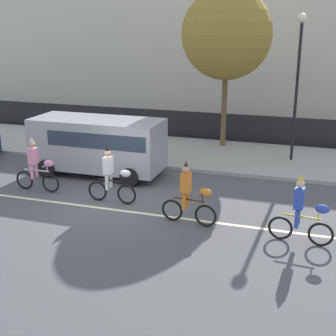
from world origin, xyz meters
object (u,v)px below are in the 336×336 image
(parade_cyclist_cobalt, at_px, (302,214))
(parade_cyclist_orange, at_px, (189,197))
(parade_cyclist_pink, at_px, (37,168))
(street_lamp_post, at_px, (298,67))
(parade_cyclist_zebra, at_px, (112,178))
(parked_van_grey, at_px, (99,142))

(parade_cyclist_cobalt, bearing_deg, parade_cyclist_orange, 174.75)
(parade_cyclist_pink, xyz_separation_m, parade_cyclist_orange, (5.79, -1.09, 0.00))
(parade_cyclist_pink, bearing_deg, street_lamp_post, 37.29)
(parade_cyclist_zebra, distance_m, parade_cyclist_orange, 2.98)
(parked_van_grey, bearing_deg, parade_cyclist_orange, -37.53)
(parade_cyclist_cobalt, bearing_deg, street_lamp_post, 95.66)
(parade_cyclist_pink, relative_size, parked_van_grey, 0.38)
(parade_cyclist_cobalt, height_order, street_lamp_post, street_lamp_post)
(parade_cyclist_pink, relative_size, parade_cyclist_cobalt, 1.00)
(parade_cyclist_pink, bearing_deg, parade_cyclist_zebra, -4.21)
(parade_cyclist_orange, relative_size, street_lamp_post, 0.33)
(parked_van_grey, bearing_deg, parade_cyclist_pink, -117.55)
(parade_cyclist_pink, xyz_separation_m, parade_cyclist_zebra, (2.95, -0.22, 0.00))
(parade_cyclist_orange, distance_m, street_lamp_post, 8.34)
(parade_cyclist_zebra, bearing_deg, street_lamp_post, 50.86)
(parade_cyclist_orange, xyz_separation_m, street_lamp_post, (2.41, 7.34, 3.15))
(parade_cyclist_pink, xyz_separation_m, parked_van_grey, (1.25, 2.40, 0.44))
(parade_cyclist_orange, bearing_deg, parade_cyclist_zebra, 163.01)
(parade_cyclist_pink, xyz_separation_m, parade_cyclist_cobalt, (8.96, -1.38, 0.00))
(parade_cyclist_pink, height_order, parade_cyclist_orange, same)
(parade_cyclist_orange, relative_size, parade_cyclist_cobalt, 1.00)
(parade_cyclist_pink, distance_m, parked_van_grey, 2.74)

